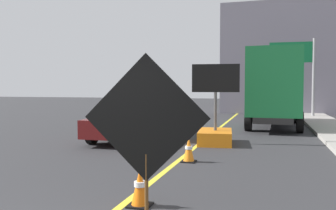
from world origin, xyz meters
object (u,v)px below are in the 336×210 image
highway_guide_sign (301,64)px  traffic_cone_near_sign (140,187)px  traffic_cone_mid_lane (189,150)px  pickup_car (136,120)px  roadwork_sign (146,121)px  arrow_board_trailer (215,129)px  box_truck (275,88)px

highway_guide_sign → traffic_cone_near_sign: (-3.83, -18.36, -3.11)m
highway_guide_sign → traffic_cone_mid_lane: bearing=-104.4°
pickup_car → traffic_cone_near_sign: 7.65m
roadwork_sign → arrow_board_trailer: 7.69m
box_truck → traffic_cone_mid_lane: bearing=-104.2°
arrow_board_trailer → pickup_car: size_ratio=0.53×
arrow_board_trailer → highway_guide_sign: bearing=72.9°
arrow_board_trailer → box_truck: bearing=70.3°
arrow_board_trailer → box_truck: 6.06m
pickup_car → traffic_cone_mid_lane: (2.88, -3.60, -0.38)m
box_truck → traffic_cone_near_sign: (-2.20, -12.16, -1.60)m
roadwork_sign → arrow_board_trailer: bearing=92.0°
arrow_board_trailer → roadwork_sign: bearing=-88.0°
arrow_board_trailer → highway_guide_sign: 12.64m
highway_guide_sign → traffic_cone_near_sign: highway_guide_sign is taller
traffic_cone_mid_lane → roadwork_sign: bearing=-84.0°
traffic_cone_mid_lane → traffic_cone_near_sign: bearing=-90.1°
pickup_car → traffic_cone_near_sign: (2.88, -7.07, -0.39)m
box_truck → traffic_cone_near_sign: 12.46m
traffic_cone_near_sign → roadwork_sign: bearing=-64.8°
arrow_board_trailer → box_truck: size_ratio=0.41×
arrow_board_trailer → traffic_cone_mid_lane: size_ratio=4.17×
arrow_board_trailer → box_truck: box_truck is taller
box_truck → traffic_cone_mid_lane: size_ratio=10.21×
traffic_cone_near_sign → traffic_cone_mid_lane: size_ratio=0.97×
roadwork_sign → box_truck: box_truck is taller
pickup_car → traffic_cone_near_sign: pickup_car is taller
traffic_cone_near_sign → traffic_cone_mid_lane: (0.00, 3.47, 0.01)m
box_truck → pickup_car: size_ratio=1.29×
arrow_board_trailer → highway_guide_sign: size_ratio=0.54×
traffic_cone_near_sign → traffic_cone_mid_lane: traffic_cone_mid_lane is taller
roadwork_sign → highway_guide_sign: highway_guide_sign is taller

